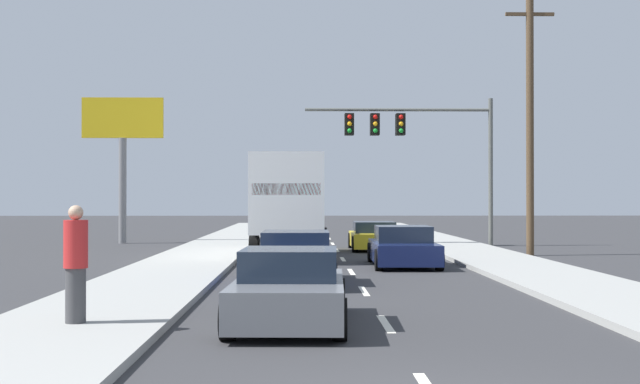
% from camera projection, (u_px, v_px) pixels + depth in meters
% --- Properties ---
extents(ground_plane, '(140.00, 140.00, 0.00)m').
position_uv_depth(ground_plane, '(338.00, 252.00, 32.79)').
color(ground_plane, '#333335').
extents(sidewalk_right, '(2.97, 80.00, 0.14)m').
position_uv_depth(sidewalk_right, '(496.00, 260.00, 27.90)').
color(sidewalk_right, '#9E9E99').
rests_on(sidewalk_right, ground_plane).
extents(sidewalk_left, '(2.97, 80.00, 0.14)m').
position_uv_depth(sidewalk_left, '(192.00, 260.00, 27.69)').
color(sidewalk_left, '#9E9E99').
rests_on(sidewalk_left, ground_plane).
extents(lane_markings, '(0.14, 57.00, 0.01)m').
position_uv_depth(lane_markings, '(340.00, 254.00, 31.61)').
color(lane_markings, silver).
rests_on(lane_markings, ground_plane).
extents(box_truck, '(2.74, 8.12, 3.58)m').
position_uv_depth(box_truck, '(291.00, 201.00, 30.11)').
color(box_truck, white).
rests_on(box_truck, ground_plane).
extents(car_blue, '(1.99, 4.39, 1.30)m').
position_uv_depth(car_blue, '(296.00, 260.00, 20.78)').
color(car_blue, '#1E389E').
rests_on(car_blue, ground_plane).
extents(car_gray, '(2.02, 4.22, 1.27)m').
position_uv_depth(car_gray, '(289.00, 291.00, 13.97)').
color(car_gray, slate).
rests_on(car_gray, ground_plane).
extents(car_yellow, '(1.97, 4.07, 1.16)m').
position_uv_depth(car_yellow, '(374.00, 237.00, 34.34)').
color(car_yellow, yellow).
rests_on(car_yellow, ground_plane).
extents(car_navy, '(2.06, 4.61, 1.25)m').
position_uv_depth(car_navy, '(403.00, 248.00, 26.22)').
color(car_navy, '#141E4C').
rests_on(car_navy, ground_plane).
extents(traffic_signal_mast, '(8.30, 0.69, 6.53)m').
position_uv_depth(traffic_signal_mast, '(405.00, 133.00, 37.06)').
color(traffic_signal_mast, '#595B56').
rests_on(traffic_signal_mast, ground_plane).
extents(utility_pole_mid, '(1.80, 0.28, 9.51)m').
position_uv_depth(utility_pole_mid, '(530.00, 123.00, 31.02)').
color(utility_pole_mid, brown).
rests_on(utility_pole_mid, ground_plane).
extents(roadside_billboard, '(3.79, 0.36, 6.84)m').
position_uv_depth(roadside_billboard, '(123.00, 140.00, 39.45)').
color(roadside_billboard, slate).
rests_on(roadside_billboard, ground_plane).
extents(pedestrian_near_corner, '(0.38, 0.38, 1.86)m').
position_uv_depth(pedestrian_near_corner, '(76.00, 264.00, 13.30)').
color(pedestrian_near_corner, '#3F3F42').
rests_on(pedestrian_near_corner, sidewalk_left).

